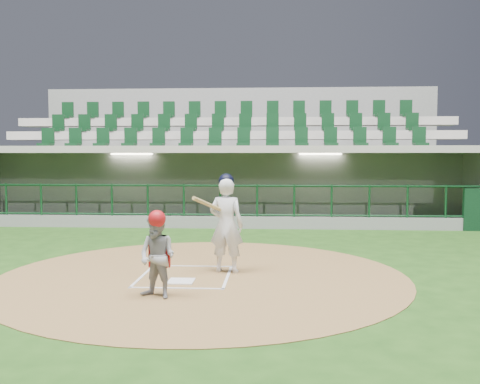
# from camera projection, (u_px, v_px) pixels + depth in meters

# --- Properties ---
(ground) EXTENTS (120.00, 120.00, 0.00)m
(ground) POSITION_uv_depth(u_px,v_px,m) (188.00, 273.00, 9.68)
(ground) COLOR #1D4112
(ground) RESTS_ON ground
(dirt_circle) EXTENTS (7.20, 7.20, 0.01)m
(dirt_circle) POSITION_uv_depth(u_px,v_px,m) (203.00, 276.00, 9.46)
(dirt_circle) COLOR brown
(dirt_circle) RESTS_ON ground
(home_plate) EXTENTS (0.43, 0.43, 0.02)m
(home_plate) POSITION_uv_depth(u_px,v_px,m) (181.00, 281.00, 8.98)
(home_plate) COLOR white
(home_plate) RESTS_ON dirt_circle
(batter_box_chalk) EXTENTS (1.55, 1.80, 0.01)m
(batter_box_chalk) POSITION_uv_depth(u_px,v_px,m) (185.00, 276.00, 9.38)
(batter_box_chalk) COLOR silver
(batter_box_chalk) RESTS_ON ground
(dugout_structure) EXTENTS (16.40, 3.70, 3.00)m
(dugout_structure) POSITION_uv_depth(u_px,v_px,m) (230.00, 191.00, 17.41)
(dugout_structure) COLOR slate
(dugout_structure) RESTS_ON ground
(seating_deck) EXTENTS (17.00, 6.72, 5.15)m
(seating_deck) POSITION_uv_depth(u_px,v_px,m) (233.00, 174.00, 20.44)
(seating_deck) COLOR gray
(seating_deck) RESTS_ON ground
(batter) EXTENTS (0.89, 0.90, 1.80)m
(batter) POSITION_uv_depth(u_px,v_px,m) (226.00, 223.00, 9.67)
(batter) COLOR silver
(batter) RESTS_ON dirt_circle
(catcher) EXTENTS (0.74, 0.67, 1.32)m
(catcher) POSITION_uv_depth(u_px,v_px,m) (157.00, 255.00, 7.94)
(catcher) COLOR #99999E
(catcher) RESTS_ON dirt_circle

